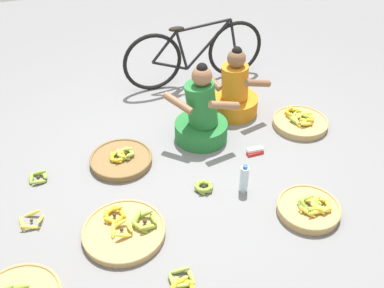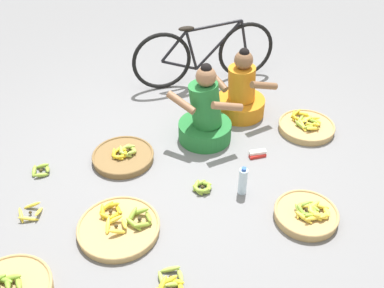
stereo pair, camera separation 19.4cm
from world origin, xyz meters
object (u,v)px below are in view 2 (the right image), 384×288
(banana_basket_front_left, at_px, (119,227))
(packet_carton_stack, at_px, (258,154))
(water_bottle, at_px, (243,181))
(banana_basket_front_center, at_px, (123,156))
(loose_bananas_back_left, at_px, (203,187))
(vendor_woman_behind, at_px, (241,94))
(loose_bananas_back_center, at_px, (41,170))
(banana_basket_front_right, at_px, (307,214))
(bicycle_leaning, at_px, (205,54))
(banana_basket_mid_right, at_px, (306,126))
(vendor_woman_front, at_px, (205,116))
(loose_bananas_near_bicycle, at_px, (30,213))
(loose_bananas_back_right, at_px, (171,285))

(banana_basket_front_left, xyz_separation_m, packet_carton_stack, (1.37, 0.59, -0.01))
(water_bottle, bearing_deg, banana_basket_front_left, -170.98)
(banana_basket_front_center, height_order, loose_bananas_back_left, banana_basket_front_center)
(vendor_woman_behind, distance_m, loose_bananas_back_center, 2.11)
(vendor_woman_behind, bearing_deg, loose_bananas_back_left, -123.53)
(banana_basket_front_center, distance_m, water_bottle, 1.16)
(loose_bananas_back_center, height_order, packet_carton_stack, loose_bananas_back_center)
(vendor_woman_behind, distance_m, banana_basket_front_left, 1.97)
(banana_basket_front_center, height_order, packet_carton_stack, banana_basket_front_center)
(banana_basket_front_right, relative_size, banana_basket_front_left, 0.80)
(water_bottle, bearing_deg, banana_basket_front_right, -45.43)
(banana_basket_front_center, bearing_deg, bicycle_leaning, 47.75)
(banana_basket_front_right, height_order, banana_basket_front_center, banana_basket_front_right)
(loose_bananas_back_center, bearing_deg, banana_basket_mid_right, 0.60)
(vendor_woman_behind, bearing_deg, banana_basket_front_right, -89.20)
(bicycle_leaning, height_order, loose_bananas_back_center, bicycle_leaning)
(vendor_woman_front, bearing_deg, banana_basket_front_center, -170.72)
(vendor_woman_behind, xyz_separation_m, water_bottle, (-0.38, -1.16, -0.11))
(banana_basket_front_center, distance_m, banana_basket_mid_right, 1.87)
(banana_basket_front_left, xyz_separation_m, loose_bananas_near_bicycle, (-0.68, 0.33, -0.01))
(banana_basket_mid_right, bearing_deg, bicycle_leaning, 121.91)
(vendor_woman_behind, height_order, loose_bananas_back_left, vendor_woman_behind)
(vendor_woman_front, bearing_deg, water_bottle, -82.64)
(banana_basket_front_right, xyz_separation_m, banana_basket_front_center, (-1.33, 1.09, -0.01))
(loose_bananas_near_bicycle, relative_size, loose_bananas_back_left, 1.02)
(vendor_woman_behind, distance_m, packet_carton_stack, 0.77)
(loose_bananas_back_center, xyz_separation_m, loose_bananas_back_left, (1.35, -0.57, 0.00))
(banana_basket_front_left, relative_size, loose_bananas_back_left, 3.27)
(vendor_woman_behind, relative_size, banana_basket_mid_right, 1.34)
(loose_bananas_back_center, xyz_separation_m, water_bottle, (1.67, -0.68, 0.10))
(vendor_woman_front, xyz_separation_m, bicycle_leaning, (0.29, 1.10, 0.09))
(vendor_woman_behind, relative_size, loose_bananas_near_bicycle, 3.76)
(banana_basket_front_right, bearing_deg, banana_basket_front_center, 140.70)
(banana_basket_front_center, distance_m, loose_bananas_back_left, 0.84)
(packet_carton_stack, bearing_deg, bicycle_leaning, 94.43)
(bicycle_leaning, distance_m, loose_bananas_back_right, 2.87)
(loose_bananas_back_left, xyz_separation_m, packet_carton_stack, (0.62, 0.31, 0.00))
(banana_basket_front_right, height_order, loose_bananas_back_left, banana_basket_front_right)
(bicycle_leaning, height_order, banana_basket_front_right, bicycle_leaning)
(bicycle_leaning, relative_size, banana_basket_front_right, 3.33)
(vendor_woman_behind, bearing_deg, loose_bananas_near_bicycle, -154.77)
(banana_basket_front_center, xyz_separation_m, loose_bananas_back_center, (-0.74, -0.00, -0.01))
(loose_bananas_back_center, distance_m, water_bottle, 1.80)
(banana_basket_mid_right, bearing_deg, vendor_woman_front, 173.93)
(banana_basket_front_right, bearing_deg, loose_bananas_near_bicycle, 165.10)
(vendor_woman_behind, distance_m, loose_bananas_back_right, 2.26)
(banana_basket_mid_right, bearing_deg, banana_basket_front_center, -179.28)
(banana_basket_front_left, distance_m, loose_bananas_near_bicycle, 0.75)
(vendor_woman_behind, height_order, packet_carton_stack, vendor_woman_behind)
(loose_bananas_near_bicycle, relative_size, water_bottle, 0.73)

